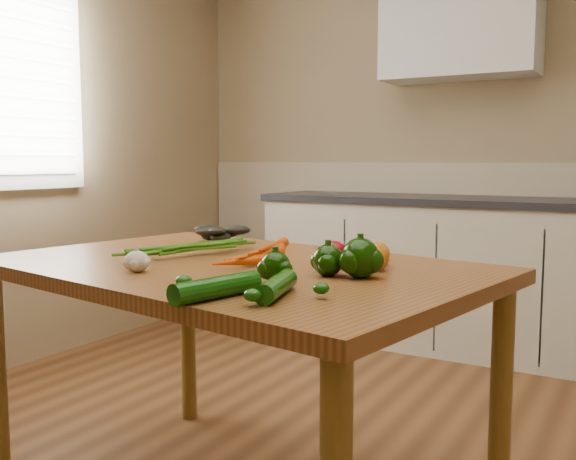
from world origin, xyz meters
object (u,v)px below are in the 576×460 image
(pepper_a, at_px, (328,260))
(zucchini_b, at_px, (216,287))
(leafy_greens, at_px, (218,228))
(tomato_b, at_px, (377,254))
(tomato_a, at_px, (335,253))
(pepper_b, at_px, (360,258))
(carrot_bunch, at_px, (237,249))
(zucchini_a, at_px, (277,286))
(table, at_px, (233,292))
(tomato_c, at_px, (375,258))
(garlic_bulb, at_px, (137,261))
(pepper_c, at_px, (275,267))

(pepper_a, distance_m, zucchini_b, 0.40)
(leafy_greens, bearing_deg, tomato_b, -16.96)
(tomato_a, bearing_deg, zucchini_b, -92.98)
(pepper_b, bearing_deg, carrot_bunch, 171.49)
(tomato_a, distance_m, zucchini_b, 0.55)
(zucchini_a, bearing_deg, table, 136.46)
(tomato_c, height_order, zucchini_a, tomato_c)
(leafy_greens, relative_size, tomato_c, 2.70)
(carrot_bunch, xyz_separation_m, pepper_a, (0.35, -0.08, 0.00))
(leafy_greens, bearing_deg, tomato_c, -21.45)
(pepper_a, relative_size, tomato_c, 1.06)
(garlic_bulb, distance_m, pepper_b, 0.62)
(table, relative_size, pepper_b, 15.71)
(carrot_bunch, height_order, zucchini_a, carrot_bunch)
(table, bearing_deg, garlic_bulb, -108.45)
(carrot_bunch, xyz_separation_m, pepper_b, (0.44, -0.07, 0.01))
(leafy_greens, relative_size, tomato_a, 2.71)
(pepper_b, bearing_deg, zucchini_a, -102.29)
(garlic_bulb, height_order, tomato_b, tomato_b)
(pepper_c, relative_size, tomato_b, 1.03)
(tomato_c, xyz_separation_m, zucchini_a, (-0.06, -0.44, -0.01))
(table, relative_size, pepper_c, 20.60)
(pepper_b, height_order, zucchini_b, pepper_b)
(carrot_bunch, bearing_deg, pepper_b, 1.06)
(tomato_a, relative_size, zucchini_b, 0.33)
(zucchini_a, bearing_deg, pepper_c, 122.10)
(pepper_a, bearing_deg, carrot_bunch, 166.67)
(zucchini_a, bearing_deg, leafy_greens, 133.73)
(table, height_order, pepper_a, pepper_a)
(tomato_b, bearing_deg, tomato_c, -70.43)
(leafy_greens, height_order, pepper_b, leafy_greens)
(carrot_bunch, xyz_separation_m, zucchini_b, (0.27, -0.47, -0.01))
(table, bearing_deg, carrot_bunch, 108.93)
(leafy_greens, xyz_separation_m, garlic_bulb, (0.20, -0.66, -0.02))
(pepper_a, xyz_separation_m, tomato_c, (0.08, 0.14, -0.01))
(carrot_bunch, height_order, leafy_greens, leafy_greens)
(pepper_b, xyz_separation_m, pepper_c, (-0.16, -0.17, -0.01))
(leafy_greens, distance_m, zucchini_b, 1.03)
(carrot_bunch, height_order, pepper_b, pepper_b)
(pepper_a, bearing_deg, pepper_c, -114.89)
(zucchini_b, bearing_deg, pepper_a, 76.97)
(carrot_bunch, height_order, pepper_c, pepper_c)
(zucchini_a, bearing_deg, pepper_a, 93.40)
(zucchini_b, bearing_deg, garlic_bulb, 156.90)
(carrot_bunch, bearing_deg, leafy_greens, 142.72)
(carrot_bunch, distance_m, pepper_b, 0.45)
(tomato_a, bearing_deg, carrot_bunch, -164.67)
(table, height_order, tomato_b, tomato_b)
(garlic_bulb, distance_m, zucchini_b, 0.44)
(tomato_c, distance_m, zucchini_b, 0.55)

